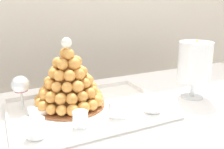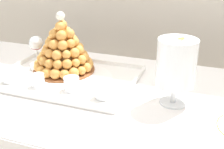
{
  "view_description": "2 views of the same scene",
  "coord_description": "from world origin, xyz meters",
  "px_view_note": "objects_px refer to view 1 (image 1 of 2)",
  "views": [
    {
      "loc": [
        -0.51,
        -0.75,
        1.15
      ],
      "look_at": [
        -0.15,
        0.01,
        0.9
      ],
      "focal_mm": 39.15,
      "sensor_mm": 36.0,
      "label": 1
    },
    {
      "loc": [
        0.34,
        -0.98,
        1.29
      ],
      "look_at": [
        -0.0,
        -0.02,
        0.85
      ],
      "focal_mm": 47.79,
      "sensor_mm": 36.0,
      "label": 2
    }
  ],
  "objects_px": {
    "croquembouche": "(69,81)",
    "dessert_cup_left": "(36,129)",
    "serving_tray": "(89,110)",
    "creme_brulee_ramekin": "(41,109)",
    "dessert_cup_mid_left": "(80,120)",
    "macaron_goblet": "(195,62)",
    "wine_glass": "(21,86)",
    "dessert_cup_mid_right": "(152,105)",
    "dessert_cup_centre": "(117,110)"
  },
  "relations": [
    {
      "from": "dessert_cup_left",
      "to": "wine_glass",
      "type": "distance_m",
      "value": 0.24
    },
    {
      "from": "dessert_cup_left",
      "to": "macaron_goblet",
      "type": "relative_size",
      "value": 0.22
    },
    {
      "from": "dessert_cup_centre",
      "to": "dessert_cup_mid_left",
      "type": "bearing_deg",
      "value": -174.22
    },
    {
      "from": "macaron_goblet",
      "to": "wine_glass",
      "type": "distance_m",
      "value": 0.7
    },
    {
      "from": "wine_glass",
      "to": "dessert_cup_left",
      "type": "bearing_deg",
      "value": -86.86
    },
    {
      "from": "dessert_cup_centre",
      "to": "macaron_goblet",
      "type": "xyz_separation_m",
      "value": [
        0.38,
        0.04,
        0.12
      ]
    },
    {
      "from": "serving_tray",
      "to": "dessert_cup_mid_left",
      "type": "bearing_deg",
      "value": -121.69
    },
    {
      "from": "croquembouche",
      "to": "dessert_cup_mid_left",
      "type": "relative_size",
      "value": 5.23
    },
    {
      "from": "serving_tray",
      "to": "dessert_cup_mid_right",
      "type": "bearing_deg",
      "value": -29.05
    },
    {
      "from": "creme_brulee_ramekin",
      "to": "wine_glass",
      "type": "bearing_deg",
      "value": 133.33
    },
    {
      "from": "dessert_cup_mid_left",
      "to": "dessert_cup_centre",
      "type": "xyz_separation_m",
      "value": [
        0.14,
        0.01,
        0.0
      ]
    },
    {
      "from": "dessert_cup_centre",
      "to": "wine_glass",
      "type": "relative_size",
      "value": 0.44
    },
    {
      "from": "dessert_cup_mid_right",
      "to": "wine_glass",
      "type": "bearing_deg",
      "value": 151.94
    },
    {
      "from": "creme_brulee_ramekin",
      "to": "serving_tray",
      "type": "bearing_deg",
      "value": -17.99
    },
    {
      "from": "creme_brulee_ramekin",
      "to": "wine_glass",
      "type": "distance_m",
      "value": 0.11
    },
    {
      "from": "dessert_cup_mid_right",
      "to": "creme_brulee_ramekin",
      "type": "distance_m",
      "value": 0.41
    },
    {
      "from": "creme_brulee_ramekin",
      "to": "croquembouche",
      "type": "bearing_deg",
      "value": 5.94
    },
    {
      "from": "dessert_cup_mid_right",
      "to": "serving_tray",
      "type": "bearing_deg",
      "value": 150.95
    },
    {
      "from": "croquembouche",
      "to": "serving_tray",
      "type": "bearing_deg",
      "value": -50.71
    },
    {
      "from": "dessert_cup_centre",
      "to": "dessert_cup_mid_right",
      "type": "relative_size",
      "value": 1.0
    },
    {
      "from": "croquembouche",
      "to": "creme_brulee_ramekin",
      "type": "xyz_separation_m",
      "value": [
        -0.11,
        -0.01,
        -0.09
      ]
    },
    {
      "from": "dessert_cup_left",
      "to": "serving_tray",
      "type": "bearing_deg",
      "value": 28.81
    },
    {
      "from": "serving_tray",
      "to": "dessert_cup_centre",
      "type": "distance_m",
      "value": 0.13
    },
    {
      "from": "dessert_cup_left",
      "to": "dessert_cup_centre",
      "type": "xyz_separation_m",
      "value": [
        0.28,
        0.01,
        -0.0
      ]
    },
    {
      "from": "dessert_cup_left",
      "to": "dessert_cup_mid_right",
      "type": "bearing_deg",
      "value": 0.09
    },
    {
      "from": "croquembouche",
      "to": "macaron_goblet",
      "type": "bearing_deg",
      "value": -13.43
    },
    {
      "from": "serving_tray",
      "to": "wine_glass",
      "type": "height_order",
      "value": "wine_glass"
    },
    {
      "from": "creme_brulee_ramekin",
      "to": "wine_glass",
      "type": "relative_size",
      "value": 0.69
    },
    {
      "from": "dessert_cup_mid_right",
      "to": "dessert_cup_centre",
      "type": "bearing_deg",
      "value": 174.08
    },
    {
      "from": "dessert_cup_centre",
      "to": "macaron_goblet",
      "type": "distance_m",
      "value": 0.4
    },
    {
      "from": "serving_tray",
      "to": "creme_brulee_ramekin",
      "type": "height_order",
      "value": "creme_brulee_ramekin"
    },
    {
      "from": "dessert_cup_centre",
      "to": "creme_brulee_ramekin",
      "type": "height_order",
      "value": "dessert_cup_centre"
    },
    {
      "from": "croquembouche",
      "to": "dessert_cup_left",
      "type": "height_order",
      "value": "croquembouche"
    },
    {
      "from": "serving_tray",
      "to": "dessert_cup_left",
      "type": "height_order",
      "value": "dessert_cup_left"
    },
    {
      "from": "dessert_cup_left",
      "to": "creme_brulee_ramekin",
      "type": "bearing_deg",
      "value": 75.36
    },
    {
      "from": "dessert_cup_left",
      "to": "dessert_cup_mid_left",
      "type": "relative_size",
      "value": 1.08
    },
    {
      "from": "dessert_cup_centre",
      "to": "wine_glass",
      "type": "distance_m",
      "value": 0.37
    },
    {
      "from": "dessert_cup_mid_left",
      "to": "macaron_goblet",
      "type": "height_order",
      "value": "macaron_goblet"
    },
    {
      "from": "serving_tray",
      "to": "dessert_cup_centre",
      "type": "bearing_deg",
      "value": -55.27
    },
    {
      "from": "croquembouche",
      "to": "creme_brulee_ramekin",
      "type": "relative_size",
      "value": 2.88
    },
    {
      "from": "serving_tray",
      "to": "creme_brulee_ramekin",
      "type": "bearing_deg",
      "value": 162.01
    },
    {
      "from": "creme_brulee_ramekin",
      "to": "macaron_goblet",
      "type": "distance_m",
      "value": 0.64
    },
    {
      "from": "croquembouche",
      "to": "dessert_cup_left",
      "type": "relative_size",
      "value": 4.84
    },
    {
      "from": "croquembouche",
      "to": "macaron_goblet",
      "type": "height_order",
      "value": "croquembouche"
    },
    {
      "from": "croquembouche",
      "to": "dessert_cup_left",
      "type": "xyz_separation_m",
      "value": [
        -0.16,
        -0.18,
        -0.07
      ]
    },
    {
      "from": "dessert_cup_mid_right",
      "to": "dessert_cup_mid_left",
      "type": "bearing_deg",
      "value": -179.99
    },
    {
      "from": "dessert_cup_left",
      "to": "dessert_cup_mid_right",
      "type": "xyz_separation_m",
      "value": [
        0.42,
        0.0,
        -0.0
      ]
    },
    {
      "from": "dessert_cup_left",
      "to": "dessert_cup_mid_left",
      "type": "height_order",
      "value": "dessert_cup_left"
    },
    {
      "from": "croquembouche",
      "to": "wine_glass",
      "type": "xyz_separation_m",
      "value": [
        -0.17,
        0.05,
        -0.01
      ]
    },
    {
      "from": "dessert_cup_mid_left",
      "to": "wine_glass",
      "type": "relative_size",
      "value": 0.38
    }
  ]
}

